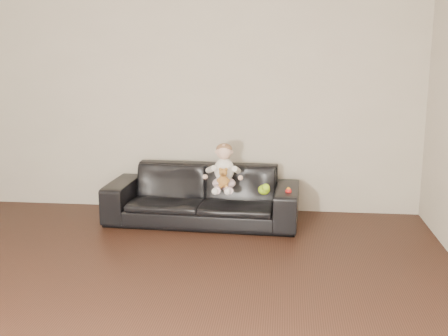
# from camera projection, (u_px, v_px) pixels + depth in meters

# --- Properties ---
(floor) EXTENTS (5.50, 5.50, 0.00)m
(floor) POSITION_uv_depth(u_px,v_px,m) (121.00, 325.00, 3.67)
(floor) COLOR #331B12
(floor) RESTS_ON ground
(wall_back) EXTENTS (5.00, 0.00, 5.00)m
(wall_back) POSITION_uv_depth(u_px,v_px,m) (190.00, 92.00, 6.07)
(wall_back) COLOR beige
(wall_back) RESTS_ON ground
(sofa) EXTENTS (1.99, 0.86, 0.57)m
(sofa) POSITION_uv_depth(u_px,v_px,m) (203.00, 195.00, 5.78)
(sofa) COLOR black
(sofa) RESTS_ON floor
(baby) EXTENTS (0.34, 0.41, 0.47)m
(baby) POSITION_uv_depth(u_px,v_px,m) (224.00, 170.00, 5.58)
(baby) COLOR #F5CFDA
(baby) RESTS_ON sofa
(teddy_bear) EXTENTS (0.13, 0.13, 0.20)m
(teddy_bear) POSITION_uv_depth(u_px,v_px,m) (223.00, 178.00, 5.46)
(teddy_bear) COLOR #A46D2E
(teddy_bear) RESTS_ON sofa
(toy_green) EXTENTS (0.12, 0.15, 0.10)m
(toy_green) POSITION_uv_depth(u_px,v_px,m) (264.00, 190.00, 5.43)
(toy_green) COLOR #9DDB19
(toy_green) RESTS_ON sofa
(toy_rattle) EXTENTS (0.06, 0.06, 0.06)m
(toy_rattle) POSITION_uv_depth(u_px,v_px,m) (288.00, 191.00, 5.44)
(toy_rattle) COLOR red
(toy_rattle) RESTS_ON sofa
(toy_blue_disc) EXTENTS (0.12, 0.12, 0.01)m
(toy_blue_disc) POSITION_uv_depth(u_px,v_px,m) (283.00, 194.00, 5.45)
(toy_blue_disc) COLOR #172ABF
(toy_blue_disc) RESTS_ON sofa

